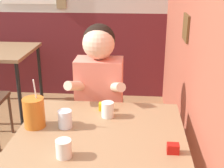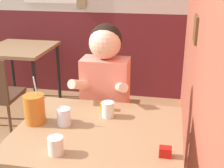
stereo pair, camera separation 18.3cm
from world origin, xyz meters
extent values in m
cube|color=#9E4C38|center=(1.38, 1.38, 1.35)|extent=(0.06, 4.75, 2.70)
cube|color=brown|center=(1.34, 1.13, 1.22)|extent=(0.02, 0.22, 0.19)
cube|color=maroon|center=(0.00, 2.78, 0.55)|extent=(5.69, 0.06, 1.10)
cube|color=#93704C|center=(0.80, 0.39, 0.75)|extent=(0.94, 0.81, 0.04)
cylinder|color=black|center=(0.37, 0.75, 0.36)|extent=(0.04, 0.04, 0.73)
cylinder|color=black|center=(1.23, 0.75, 0.36)|extent=(0.04, 0.04, 0.73)
cube|color=#93704C|center=(-0.55, 2.14, 0.75)|extent=(0.72, 0.80, 0.04)
cylinder|color=black|center=(-0.23, 1.78, 0.36)|extent=(0.04, 0.04, 0.73)
cylinder|color=black|center=(-0.23, 2.50, 0.36)|extent=(0.04, 0.04, 0.73)
cylinder|color=#4C3323|center=(-0.29, 1.64, 0.21)|extent=(0.03, 0.03, 0.43)
cube|color=#EA7F6B|center=(0.72, 0.95, 0.23)|extent=(0.31, 0.20, 0.46)
cube|color=#EA7F6B|center=(0.72, 0.95, 0.74)|extent=(0.34, 0.20, 0.56)
sphere|color=black|center=(0.72, 0.98, 1.15)|extent=(0.23, 0.23, 0.23)
sphere|color=beige|center=(0.72, 0.95, 1.13)|extent=(0.23, 0.23, 0.23)
cylinder|color=beige|center=(0.58, 0.81, 0.86)|extent=(0.14, 0.27, 0.15)
cylinder|color=beige|center=(0.86, 0.81, 0.86)|extent=(0.14, 0.27, 0.15)
cylinder|color=#C6661E|center=(0.41, 0.41, 0.85)|extent=(0.12, 0.12, 0.17)
cylinder|color=white|center=(0.43, 0.41, 0.99)|extent=(0.01, 0.04, 0.14)
cylinder|color=silver|center=(0.59, 0.41, 0.82)|extent=(0.08, 0.08, 0.10)
cylinder|color=silver|center=(0.82, 0.57, 0.81)|extent=(0.08, 0.08, 0.10)
cylinder|color=silver|center=(0.65, 0.11, 0.81)|extent=(0.08, 0.08, 0.09)
cube|color=#B7140F|center=(1.18, 0.19, 0.79)|extent=(0.06, 0.04, 0.05)
cube|color=yellow|center=(0.78, 0.66, 0.79)|extent=(0.06, 0.04, 0.05)
camera|label=1|loc=(0.99, -1.16, 1.63)|focal=50.00mm
camera|label=2|loc=(1.17, -1.14, 1.63)|focal=50.00mm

